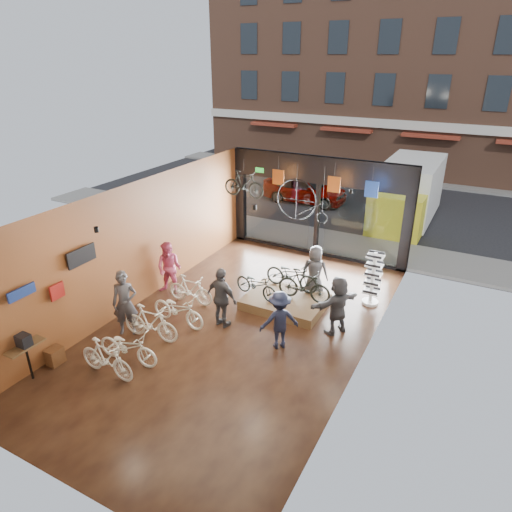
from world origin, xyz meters
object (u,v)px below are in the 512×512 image
Objects in this scene: box_truck at (406,195)px; hung_bike at (244,184)px; display_platform at (285,302)px; display_bike_mid at (304,285)px; floor_bike_5 at (190,290)px; display_bike_left at (257,285)px; floor_bike_3 at (151,323)px; floor_bike_1 at (106,358)px; customer_3 at (279,320)px; sunglasses_rack at (373,279)px; customer_1 at (169,268)px; customer_0 at (125,303)px; customer_2 at (222,298)px; customer_5 at (338,305)px; floor_bike_2 at (128,347)px; display_bike_right at (292,275)px; street_car at (305,188)px; penny_farthing at (304,202)px; floor_bike_4 at (178,309)px; customer_4 at (315,272)px.

box_truck is 8.30m from hung_bike.
display_bike_mid is (0.55, 0.13, 0.65)m from display_platform.
display_bike_left reaches higher than floor_bike_5.
display_bike_mid reaches higher than floor_bike_3.
display_platform is 1.52× the size of hung_bike.
floor_bike_1 is at bearing -176.95° from hung_bike.
floor_bike_1 is 4.38m from customer_3.
sunglasses_rack is (2.28, 1.40, 0.72)m from display_platform.
customer_1 is at bearing 113.85° from display_bike_left.
customer_0 is 2.65m from customer_2.
display_bike_left is 2.27m from customer_3.
customer_5 reaches higher than display_platform.
display_bike_mid is at bearing -37.14° from floor_bike_2.
customer_1 is 1.01× the size of sunglasses_rack.
customer_5 is (1.93, -1.27, 0.08)m from display_bike_right.
floor_bike_5 is at bearing -50.92° from customer_5.
customer_1 reaches higher than floor_bike_3.
floor_bike_2 is 2.86m from customer_2.
penny_farthing is (2.99, -7.53, 1.76)m from street_car.
customer_0 is (-3.83, -3.52, 0.14)m from display_bike_mid.
box_truck is at bearing -15.46° from floor_bike_1.
floor_bike_4 is 5.94m from sunglasses_rack.
customer_4 is (3.84, 4.38, -0.07)m from customer_0.
floor_bike_2 is 1.46m from customer_0.
display_platform is at bearing -76.77° from customer_5.
customer_4 is at bearing -36.85° from floor_bike_4.
floor_bike_2 is at bearing -175.13° from street_car.
sunglasses_rack reaches higher than display_bike_mid.
display_bike_right is at bearing -36.96° from floor_bike_3.
display_bike_right is (0.73, 1.00, 0.06)m from display_bike_left.
customer_2 is 3.30m from customer_4.
display_bike_mid is 1.51m from customer_5.
display_platform is at bearing -160.72° from street_car.
box_truck is at bearing -23.68° from floor_bike_3.
penny_farthing reaches higher than floor_bike_5.
customer_4 is 1.10× the size of hung_bike.
sunglasses_rack is at bearing -146.52° from street_car.
penny_farthing is at bearing 162.99° from sunglasses_rack.
display_bike_left is 0.95× the size of display_bike_mid.
display_bike_right reaches higher than floor_bike_3.
customer_4 reaches higher than customer_3.
penny_farthing is (1.69, 5.12, 2.03)m from floor_bike_4.
sunglasses_rack is at bearing -66.51° from floor_bike_5.
customer_3 is at bearing -73.57° from floor_bike_3.
customer_4 is at bearing -1.80° from display_bike_mid.
display_bike_left is at bearing -87.44° from customer_3.
display_bike_right is at bearing -159.97° from street_car.
box_truck is 8.38m from customer_4.
customer_2 is at bearing 47.79° from customer_4.
sunglasses_rack is (5.88, -8.90, 0.12)m from street_car.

